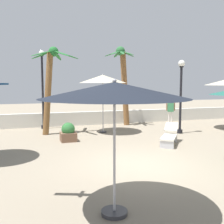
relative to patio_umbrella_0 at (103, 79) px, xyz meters
The scene contains 11 objects.
ground_plane 6.50m from the patio_umbrella_0, 93.94° to the right, with size 56.00×56.00×0.00m, color gray.
boundary_wall 3.78m from the patio_umbrella_0, 97.91° to the left, with size 25.20×0.30×0.83m, color silver.
patio_umbrella_0 is the anchor object (origin of this frame).
patio_umbrella_2 8.93m from the patio_umbrella_0, 104.58° to the right, with size 2.89×2.89×2.70m.
palm_tree_0 2.85m from the patio_umbrella_0, 47.71° to the left, with size 1.92×2.02×4.83m.
palm_tree_1 2.69m from the patio_umbrella_0, behind, with size 2.52×2.53×4.43m.
lamp_post_1 3.71m from the patio_umbrella_0, 142.39° to the left, with size 0.29×0.29×4.44m.
lamp_post_2 4.07m from the patio_umbrella_0, 20.63° to the right, with size 0.34×0.34×3.78m.
lounge_chair_0 4.66m from the patio_umbrella_0, 60.14° to the right, with size 1.55×1.80×0.81m.
guest_1 5.36m from the patio_umbrella_0, 16.09° to the left, with size 0.52×0.36×1.63m.
planter 3.55m from the patio_umbrella_0, 143.46° to the right, with size 0.70×0.70×0.85m.
Camera 1 is at (-3.47, -7.65, 2.62)m, focal length 43.07 mm.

